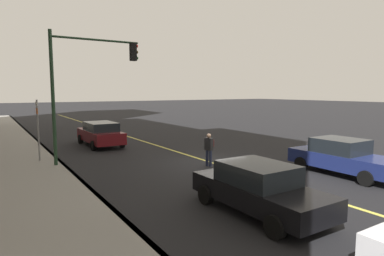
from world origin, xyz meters
TOP-DOWN VIEW (x-y plane):
  - ground at (0.00, 0.00)m, footprint 200.00×200.00m
  - sidewalk_slab at (0.00, 8.15)m, footprint 80.00×3.57m
  - curb_edge at (0.00, 6.45)m, footprint 80.00×0.16m
  - lane_stripe_center at (0.00, 0.00)m, footprint 80.00×0.16m
  - car_navy at (-4.73, -3.41)m, footprint 4.53×2.00m
  - car_maroon at (8.21, 3.12)m, footprint 4.77×2.01m
  - car_black at (-6.11, 2.82)m, footprint 4.42×1.95m
  - pedestrian_with_backpack at (-0.40, 0.53)m, footprint 0.42×0.44m
  - traffic_light_mast at (3.09, 5.23)m, footprint 0.28×4.28m
  - street_sign_post at (4.53, 7.27)m, footprint 0.60×0.08m

SIDE VIEW (x-z plane):
  - ground at x=0.00m, z-range 0.00..0.00m
  - lane_stripe_center at x=0.00m, z-range 0.00..0.01m
  - sidewalk_slab at x=0.00m, z-range 0.00..0.15m
  - curb_edge at x=0.00m, z-range 0.00..0.15m
  - car_black at x=-6.11m, z-range 0.01..1.49m
  - car_navy at x=-4.73m, z-range 0.00..1.53m
  - car_maroon at x=8.21m, z-range 0.03..1.58m
  - pedestrian_with_backpack at x=-0.40m, z-range 0.12..1.68m
  - street_sign_post at x=4.53m, z-range 0.27..3.41m
  - traffic_light_mast at x=3.09m, z-range 1.16..7.45m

